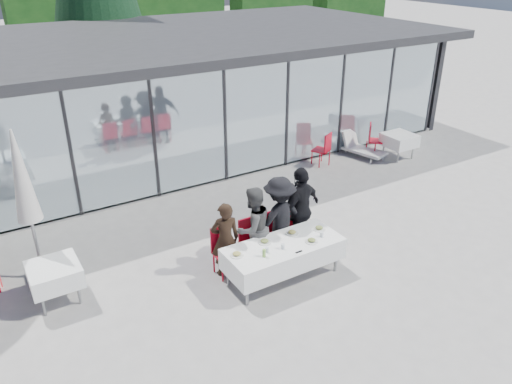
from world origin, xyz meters
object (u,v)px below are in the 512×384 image
dining_table (283,254)px  diner_chair_b (251,240)px  diner_c (279,218)px  diner_chair_d (298,225)px  juice_bottle (264,253)px  market_umbrella (23,186)px  diner_a (225,240)px  spare_chair_b (324,148)px  spare_chair_a (373,138)px  diner_d (301,210)px  diner_chair_c (277,231)px  plate_extra (312,241)px  plate_d (319,228)px  folded_eyeglasses (299,252)px  plate_b (265,241)px  spare_table_left (54,275)px  plate_c (292,233)px  spare_table_right (399,140)px  lounger (360,147)px  diner_b (253,228)px  plate_a (237,254)px  diner_chair_a (224,248)px

dining_table → diner_chair_b: (-0.26, 0.75, -0.00)m
diner_chair_b → diner_c: 0.70m
diner_chair_d → juice_bottle: size_ratio=6.65×
diner_chair_d → market_umbrella: size_ratio=0.33×
market_umbrella → diner_a: bearing=-28.8°
diner_chair_d → spare_chair_b: same height
spare_chair_a → spare_chair_b: (-1.80, 0.11, 0.00)m
spare_chair_a → market_umbrella: bearing=-171.3°
diner_chair_d → diner_d: bearing=-90.0°
diner_chair_c → plate_extra: (0.14, -0.96, 0.24)m
diner_a → diner_d: (1.75, 0.00, 0.16)m
diner_chair_b → diner_d: bearing=-3.5°
dining_table → plate_d: 0.93m
dining_table → folded_eyeglasses: 0.44m
dining_table → plate_b: bearing=141.1°
diner_chair_d → market_umbrella: (-4.82, 1.62, 1.42)m
plate_d → spare_table_left: 4.94m
folded_eyeglasses → spare_chair_a: bearing=36.1°
plate_c → spare_table_right: bearing=26.8°
diner_chair_b → lounger: size_ratio=0.68×
diner_chair_d → folded_eyeglasses: 1.39m
folded_eyeglasses → spare_chair_b: size_ratio=0.14×
diner_b → plate_b: bearing=76.7°
diner_a → plate_c: (1.22, -0.46, 0.01)m
diner_d → spare_chair_b: 4.65m
spare_chair_b → spare_table_left: bearing=-162.7°
plate_b → plate_a: bearing=-170.5°
dining_table → diner_d: size_ratio=1.22×
spare_table_left → plate_d: bearing=-16.8°
market_umbrella → diner_d: bearing=-19.3°
diner_a → plate_d: size_ratio=6.17×
market_umbrella → plate_extra: bearing=-30.2°
diner_chair_a → diner_c: (1.22, -0.07, 0.34)m
dining_table → plate_a: 0.97m
diner_a → dining_table: bearing=155.7°
diner_chair_a → plate_b: 0.83m
diner_chair_b → plate_extra: size_ratio=3.93×
diner_b → diner_chair_a: bearing=-17.6°
diner_a → diner_chair_c: diner_a is taller
diner_b → plate_b: (-0.02, -0.46, -0.06)m
diner_c → plate_b: diner_c is taller
diner_chair_a → plate_b: bearing=-41.6°
spare_chair_b → lounger: size_ratio=0.68×
folded_eyeglasses → diner_a: bearing=132.0°
diner_a → diner_chair_d: 1.76m
diner_d → juice_bottle: size_ratio=12.61×
spare_table_left → spare_table_right: size_ratio=1.00×
plate_c → spare_table_left: size_ratio=0.29×
plate_b → folded_eyeglasses: 0.70m
plate_d → market_umbrella: 5.48m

